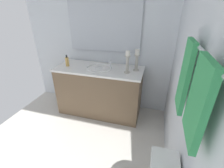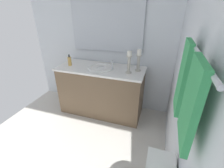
# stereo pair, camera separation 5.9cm
# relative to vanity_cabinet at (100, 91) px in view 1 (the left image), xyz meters

# --- Properties ---
(wall_back) EXTENTS (3.06, 0.04, 2.45)m
(wall_back) POSITION_rel_vanity_cabinet_xyz_m (1.21, 1.12, 0.82)
(wall_back) COLOR silver
(wall_back) RESTS_ON ground
(wall_left) EXTENTS (0.04, 2.51, 2.45)m
(wall_left) POSITION_rel_vanity_cabinet_xyz_m (-0.33, -0.14, 0.82)
(wall_left) COLOR silver
(wall_left) RESTS_ON ground
(vanity_cabinet) EXTENTS (0.58, 1.39, 0.81)m
(vanity_cabinet) POSITION_rel_vanity_cabinet_xyz_m (0.00, 0.00, 0.00)
(vanity_cabinet) COLOR brown
(vanity_cabinet) RESTS_ON ground
(sink_basin) EXTENTS (0.40, 0.40, 0.24)m
(sink_basin) POSITION_rel_vanity_cabinet_xyz_m (-0.00, 0.00, 0.37)
(sink_basin) COLOR white
(sink_basin) RESTS_ON vanity_cabinet
(mirror) EXTENTS (0.02, 1.18, 0.85)m
(mirror) POSITION_rel_vanity_cabinet_xyz_m (-0.28, 0.00, 1.03)
(mirror) COLOR silver
(candle_holder_tall) EXTENTS (0.09, 0.09, 0.32)m
(candle_holder_tall) POSITION_rel_vanity_cabinet_xyz_m (-0.06, 0.57, 0.57)
(candle_holder_tall) COLOR #B7B2A5
(candle_holder_tall) RESTS_ON vanity_cabinet
(candle_holder_short) EXTENTS (0.09, 0.09, 0.32)m
(candle_holder_short) POSITION_rel_vanity_cabinet_xyz_m (0.06, 0.46, 0.57)
(candle_holder_short) COLOR #B7B2A5
(candle_holder_short) RESTS_ON vanity_cabinet
(soap_bottle) EXTENTS (0.06, 0.06, 0.18)m
(soap_bottle) POSITION_rel_vanity_cabinet_xyz_m (0.05, -0.52, 0.48)
(soap_bottle) COLOR #E5B259
(soap_bottle) RESTS_ON vanity_cabinet
(towel_bar) EXTENTS (0.78, 0.02, 0.02)m
(towel_bar) POSITION_rel_vanity_cabinet_xyz_m (1.30, 1.06, 1.07)
(towel_bar) COLOR silver
(towel_near_vanity) EXTENTS (0.22, 0.03, 0.48)m
(towel_near_vanity) POSITION_rel_vanity_cabinet_xyz_m (1.10, 1.04, 0.85)
(towel_near_vanity) COLOR #389E59
(towel_near_vanity) RESTS_ON towel_bar
(towel_center) EXTENTS (0.24, 0.03, 0.40)m
(towel_center) POSITION_rel_vanity_cabinet_xyz_m (1.49, 1.04, 0.89)
(towel_center) COLOR #389E59
(towel_center) RESTS_ON towel_bar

